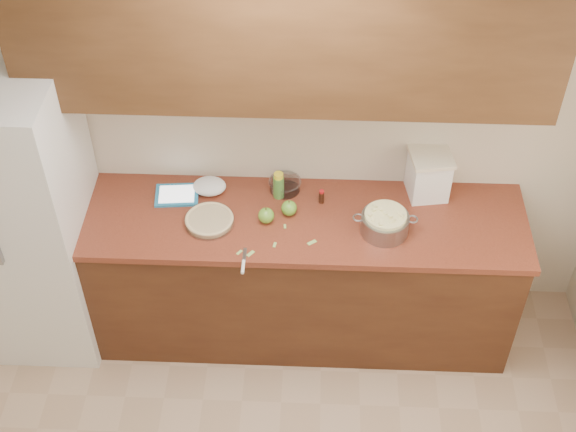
{
  "coord_description": "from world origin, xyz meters",
  "views": [
    {
      "loc": [
        0.14,
        -1.64,
        3.96
      ],
      "look_at": [
        0.02,
        1.43,
        0.98
      ],
      "focal_mm": 50.0,
      "sensor_mm": 36.0,
      "label": 1
    }
  ],
  "objects_px": {
    "flour_canister": "(429,174)",
    "pie": "(209,220)",
    "tablet": "(177,195)",
    "colander": "(385,223)"
  },
  "relations": [
    {
      "from": "colander",
      "to": "tablet",
      "type": "distance_m",
      "value": 1.17
    },
    {
      "from": "pie",
      "to": "flour_canister",
      "type": "xyz_separation_m",
      "value": [
        1.19,
        0.3,
        0.12
      ]
    },
    {
      "from": "colander",
      "to": "flour_canister",
      "type": "relative_size",
      "value": 1.26
    },
    {
      "from": "tablet",
      "to": "pie",
      "type": "bearing_deg",
      "value": -50.47
    },
    {
      "from": "flour_canister",
      "to": "tablet",
      "type": "height_order",
      "value": "flour_canister"
    },
    {
      "from": "pie",
      "to": "colander",
      "type": "xyz_separation_m",
      "value": [
        0.94,
        -0.02,
        0.04
      ]
    },
    {
      "from": "flour_canister",
      "to": "tablet",
      "type": "bearing_deg",
      "value": -176.45
    },
    {
      "from": "pie",
      "to": "colander",
      "type": "bearing_deg",
      "value": -1.23
    },
    {
      "from": "flour_canister",
      "to": "pie",
      "type": "bearing_deg",
      "value": -165.98
    },
    {
      "from": "tablet",
      "to": "colander",
      "type": "bearing_deg",
      "value": -16.49
    }
  ]
}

